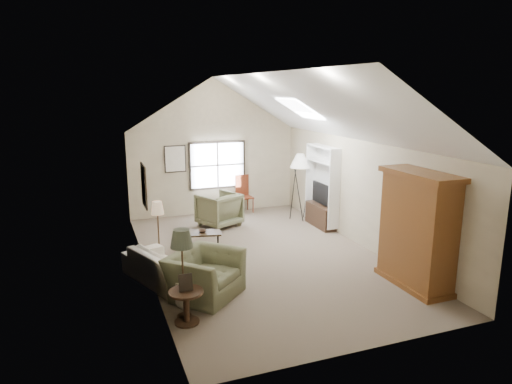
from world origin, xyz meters
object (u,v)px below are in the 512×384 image
object	(u,v)px
armoire	(417,230)
armchair_near	(205,275)
armchair_far	(219,210)
side_chair	(245,194)
coffee_table	(203,241)
sofa	(169,268)
side_table	(186,307)

from	to	relation	value
armoire	armchair_near	size ratio (longest dim) A/B	1.78
armchair_far	side_chair	distance (m)	1.57
armoire	coffee_table	size ratio (longest dim) A/B	2.63
armoire	coffee_table	bearing A→B (deg)	135.18
sofa	side_chair	distance (m)	5.39
armoire	armchair_far	distance (m)	5.60
sofa	side_chair	world-z (taller)	side_chair
armchair_near	side_chair	distance (m)	5.76
side_chair	armchair_far	bearing A→B (deg)	-142.15
coffee_table	sofa	bearing A→B (deg)	-123.32
sofa	side_table	xyz separation A→B (m)	(0.00, -1.60, -0.05)
armchair_near	sofa	bearing A→B (deg)	82.11
side_chair	armoire	bearing A→B (deg)	-84.30
coffee_table	side_chair	size ratio (longest dim) A/B	0.75
armoire	side_chair	bearing A→B (deg)	102.15
armchair_far	side_chair	xyz separation A→B (m)	(1.12, 1.10, 0.10)
armoire	side_chair	distance (m)	6.26
armchair_far	side_table	xyz separation A→B (m)	(-1.94, -4.93, -0.18)
armchair_near	side_table	size ratio (longest dim) A/B	2.24
armchair_far	side_table	size ratio (longest dim) A/B	1.81
sofa	side_chair	size ratio (longest dim) A/B	1.98
armoire	armchair_near	bearing A→B (deg)	166.37
armoire	sofa	xyz separation A→B (m)	(-4.38, 1.67, -0.78)
coffee_table	armoire	bearing A→B (deg)	-44.82
coffee_table	side_table	world-z (taller)	side_table
sofa	armoire	bearing A→B (deg)	-133.34
armoire	sofa	bearing A→B (deg)	159.10
armchair_near	side_chair	bearing A→B (deg)	20.76
sofa	coffee_table	xyz separation A→B (m)	(1.07, 1.62, -0.11)
sofa	coffee_table	bearing A→B (deg)	-55.76
armoire	sofa	world-z (taller)	armoire
armchair_near	armoire	bearing A→B (deg)	-56.59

